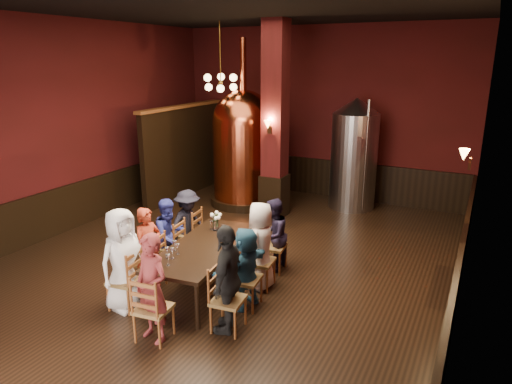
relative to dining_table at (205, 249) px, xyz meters
The scene contains 38 objects.
room 1.88m from the dining_table, 101.95° to the left, with size 10.00×10.02×4.50m.
wainscot_right 3.89m from the dining_table, 15.28° to the left, with size 0.08×9.90×1.00m, color black.
wainscot_back 5.99m from the dining_table, 92.07° to the left, with size 7.90×0.08×1.00m, color black.
wainscot_left 4.30m from the dining_table, 166.24° to the left, with size 0.08×9.90×1.00m, color black.
column 4.16m from the dining_table, 97.69° to the left, with size 0.58×0.58×4.50m, color #470F11.
partition 5.46m from the dining_table, 128.97° to the left, with size 0.22×3.50×2.40m, color black.
pendant_cluster 5.03m from the dining_table, 117.20° to the left, with size 0.90×0.90×1.70m, color #A57226, non-canonical shape.
sconce_wall 4.38m from the dining_table, 26.33° to the left, with size 0.20×0.20×0.36m, color black, non-canonical shape.
sconce_column 3.87m from the dining_table, 98.34° to the left, with size 0.20×0.20×0.36m, color black, non-canonical shape.
dining_table is the anchor object (origin of this frame).
chair_0 1.33m from the dining_table, 123.56° to the right, with size 0.46×0.46×0.92m, color brown, non-canonical shape.
person_0 1.32m from the dining_table, 123.56° to the right, with size 0.78×0.50×1.59m, color white.
chair_1 0.94m from the dining_table, 151.98° to the right, with size 0.46×0.46×0.92m, color brown, non-canonical shape.
person_1 0.91m from the dining_table, 151.98° to the right, with size 0.51×0.33×1.39m, color #A3311C.
chair_2 0.94m from the dining_table, 165.58° to the left, with size 0.46×0.46×0.92m, color brown, non-canonical shape.
person_2 0.91m from the dining_table, 165.58° to the left, with size 0.65×0.32×1.35m, color navy.
chair_3 1.33m from the dining_table, 137.16° to the left, with size 0.46×0.46×0.92m, color brown, non-canonical shape.
person_3 1.31m from the dining_table, 137.16° to the left, with size 0.85×0.49×1.32m, color black.
chair_4 1.33m from the dining_table, 42.84° to the right, with size 0.46×0.46×0.92m, color brown, non-canonical shape.
person_4 1.32m from the dining_table, 42.84° to the right, with size 0.92×0.38×1.56m, color black.
chair_5 0.94m from the dining_table, 14.42° to the right, with size 0.46×0.46×0.92m, color brown, non-canonical shape.
person_5 0.91m from the dining_table, 14.42° to the right, with size 1.19×0.38×1.28m, color #295D7D.
chair_6 0.94m from the dining_table, 28.02° to the left, with size 0.46×0.46×0.92m, color brown, non-canonical shape.
person_6 0.91m from the dining_table, 28.02° to the left, with size 0.72×0.47×1.47m, color silver.
chair_7 1.33m from the dining_table, 56.44° to the left, with size 0.46×0.46×0.92m, color brown, non-canonical shape.
person_7 1.31m from the dining_table, 56.44° to the left, with size 0.65×0.32×1.33m, color black.
chair_8 1.57m from the dining_table, 83.20° to the right, with size 0.46×0.46×0.92m, color brown, non-canonical shape.
person_8 1.55m from the dining_table, 83.20° to the right, with size 0.55×0.36×1.51m, color maroon.
copper_kettle 4.68m from the dining_table, 110.50° to the left, with size 2.01×2.01×4.14m.
steel_vessel 5.42m from the dining_table, 79.53° to the left, with size 1.28×1.28×2.76m.
rose_vase 0.74m from the dining_table, 106.08° to the left, with size 0.21×0.21×0.35m.
wine_glass_0 0.88m from the dining_table, 94.06° to the right, with size 0.07×0.07×0.17m, color white, non-canonical shape.
wine_glass_1 0.73m from the dining_table, 113.30° to the left, with size 0.07×0.07×0.17m, color white, non-canonical shape.
wine_glass_2 0.72m from the dining_table, 109.83° to the right, with size 0.07×0.07×0.17m, color white, non-canonical shape.
wine_glass_3 0.57m from the dining_table, 87.08° to the left, with size 0.07×0.07×0.17m, color white, non-canonical shape.
wine_glass_4 0.52m from the dining_table, 126.83° to the right, with size 0.07×0.07×0.17m, color white, non-canonical shape.
wine_glass_5 0.68m from the dining_table, 103.12° to the right, with size 0.07×0.07×0.17m, color white, non-canonical shape.
wine_glass_6 0.53m from the dining_table, 110.51° to the right, with size 0.07×0.07×0.17m, color white, non-canonical shape.
Camera 1 is at (4.08, -6.75, 3.67)m, focal length 32.00 mm.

